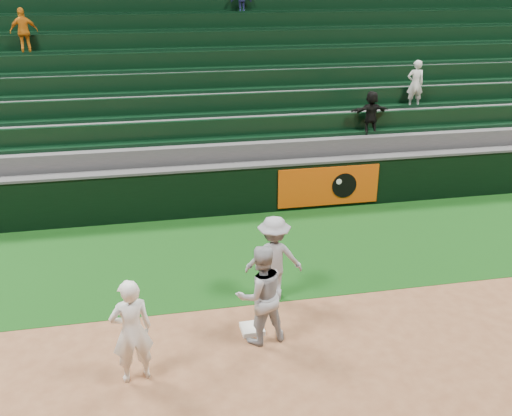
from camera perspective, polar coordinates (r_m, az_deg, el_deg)
The scene contains 8 objects.
ground at distance 9.64m, azimuth -0.85°, elevation -12.63°, with size 70.00×70.00×0.00m, color brown.
foul_grass at distance 12.18m, azimuth -3.43°, elevation -4.62°, with size 36.00×4.20×0.01m, color #0D360E.
first_base at distance 9.72m, azimuth -0.39°, elevation -11.98°, with size 0.37×0.37×0.08m, color white.
first_baseman at distance 8.48m, azimuth -12.34°, elevation -11.93°, with size 0.60×0.39×1.64m, color white.
baserunner at distance 9.09m, azimuth 0.46°, elevation -8.67°, with size 0.82×0.64×1.68m, color #A5A8B0.
base_coach at distance 10.26m, azimuth 1.80°, elevation -5.03°, with size 1.03×0.59×1.60m, color #9396A0.
field_wall at distance 13.93m, azimuth -4.67°, elevation 1.75°, with size 36.00×0.45×1.25m.
stadium_seating at distance 17.22m, azimuth -6.41°, elevation 9.43°, with size 36.00×5.95×5.39m.
Camera 1 is at (-1.41, -7.76, 5.54)m, focal length 40.00 mm.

